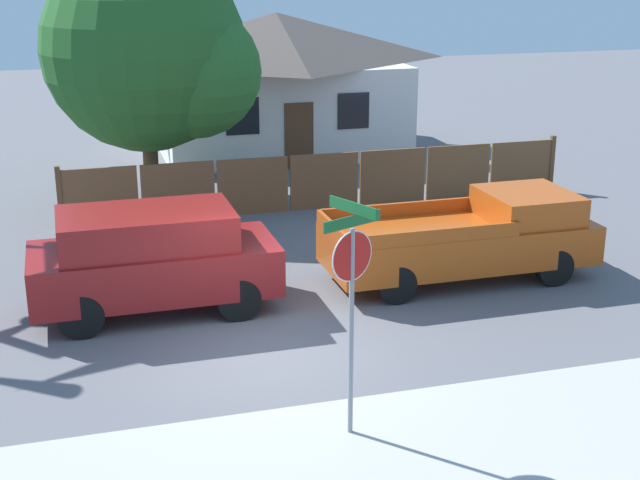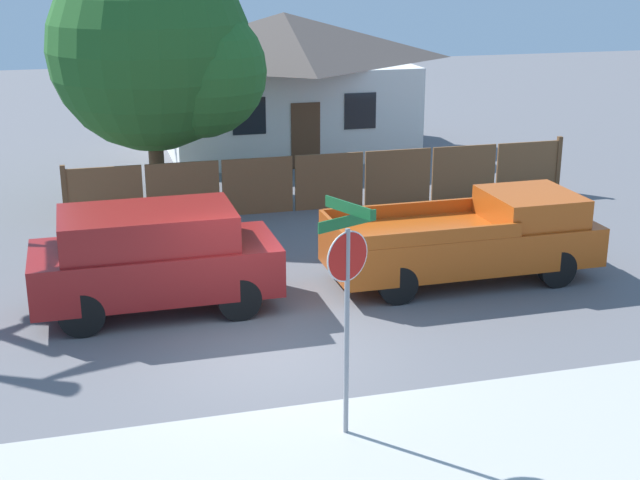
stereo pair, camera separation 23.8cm
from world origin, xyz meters
name	(u,v)px [view 2 (the right image)]	position (x,y,z in m)	size (l,w,h in m)	color
ground_plane	(265,350)	(0.00, 0.00, 0.00)	(80.00, 80.00, 0.00)	slate
sidewalk_strip	(323,464)	(0.00, -3.60, 0.00)	(36.00, 3.20, 0.01)	#B2B2AD
wooden_fence	(329,181)	(3.37, 8.00, 0.72)	(13.16, 0.12, 1.53)	brown
house	(284,80)	(3.91, 15.29, 2.31)	(8.28, 5.95, 4.47)	white
oak_tree	(161,54)	(-0.55, 9.79, 3.85)	(5.41, 5.16, 6.54)	brown
red_suv	(154,256)	(-1.57, 2.24, 1.03)	(4.42, 1.98, 1.91)	maroon
orange_pickup	(472,238)	(4.70, 2.24, 0.85)	(5.38, 2.02, 1.70)	#B74C14
stop_sign	(347,280)	(0.51, -2.91, 2.23)	(0.89, 0.80, 3.28)	gray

